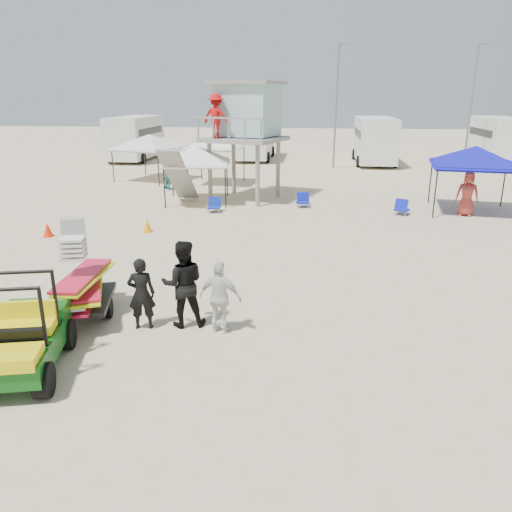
# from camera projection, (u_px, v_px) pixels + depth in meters

# --- Properties ---
(ground) EXTENTS (140.00, 140.00, 0.00)m
(ground) POSITION_uv_depth(u_px,v_px,m) (209.00, 374.00, 9.04)
(ground) COLOR beige
(ground) RESTS_ON ground
(utility_cart) EXTENTS (1.70, 2.55, 1.78)m
(utility_cart) POSITION_uv_depth(u_px,v_px,m) (20.00, 331.00, 8.83)
(utility_cart) COLOR #0C4D11
(utility_cart) RESTS_ON ground
(surf_trailer) EXTENTS (1.65, 2.43, 2.11)m
(surf_trailer) POSITION_uv_depth(u_px,v_px,m) (80.00, 283.00, 11.02)
(surf_trailer) COLOR black
(surf_trailer) RESTS_ON ground
(man_left) EXTENTS (0.64, 0.49, 1.59)m
(man_left) POSITION_uv_depth(u_px,v_px,m) (141.00, 294.00, 10.59)
(man_left) COLOR black
(man_left) RESTS_ON ground
(man_mid) EXTENTS (1.09, 0.94, 1.92)m
(man_mid) POSITION_uv_depth(u_px,v_px,m) (183.00, 284.00, 10.68)
(man_mid) COLOR black
(man_mid) RESTS_ON ground
(man_right) EXTENTS (0.98, 0.55, 1.58)m
(man_right) POSITION_uv_depth(u_px,v_px,m) (220.00, 297.00, 10.40)
(man_right) COLOR silver
(man_right) RESTS_ON ground
(lifeguard_tower) EXTENTS (4.16, 4.16, 5.29)m
(lifeguard_tower) POSITION_uv_depth(u_px,v_px,m) (243.00, 115.00, 23.05)
(lifeguard_tower) COLOR gray
(lifeguard_tower) RESTS_ON ground
(canopy_blue) EXTENTS (3.72, 3.72, 3.20)m
(canopy_blue) POSITION_uv_depth(u_px,v_px,m) (476.00, 149.00, 20.72)
(canopy_blue) COLOR black
(canopy_blue) RESTS_ON ground
(canopy_white_a) EXTENTS (3.23, 3.23, 3.02)m
(canopy_white_a) POSITION_uv_depth(u_px,v_px,m) (196.00, 149.00, 22.82)
(canopy_white_a) COLOR black
(canopy_white_a) RESTS_ON ground
(canopy_white_b) EXTENTS (4.04, 4.04, 3.05)m
(canopy_white_b) POSITION_uv_depth(u_px,v_px,m) (149.00, 137.00, 28.76)
(canopy_white_b) COLOR black
(canopy_white_b) RESTS_ON ground
(canopy_white_c) EXTENTS (2.98, 2.98, 3.24)m
(canopy_white_c) POSITION_uv_depth(u_px,v_px,m) (216.00, 135.00, 27.43)
(canopy_white_c) COLOR black
(canopy_white_c) RESTS_ON ground
(umbrella_a) EXTENTS (1.87, 1.90, 1.59)m
(umbrella_a) POSITION_uv_depth(u_px,v_px,m) (175.00, 172.00, 27.29)
(umbrella_a) COLOR red
(umbrella_a) RESTS_ON ground
(umbrella_b) EXTENTS (2.42, 2.43, 1.65)m
(umbrella_b) POSITION_uv_depth(u_px,v_px,m) (211.00, 176.00, 25.79)
(umbrella_b) COLOR #CB9312
(umbrella_b) RESTS_ON ground
(cone_near) EXTENTS (0.34, 0.34, 0.50)m
(cone_near) POSITION_uv_depth(u_px,v_px,m) (147.00, 225.00, 18.28)
(cone_near) COLOR #FF9408
(cone_near) RESTS_ON ground
(cone_far) EXTENTS (0.34, 0.34, 0.50)m
(cone_far) POSITION_uv_depth(u_px,v_px,m) (48.00, 230.00, 17.71)
(cone_far) COLOR #F62907
(cone_far) RESTS_ON ground
(beach_chair_a) EXTENTS (0.58, 0.63, 0.64)m
(beach_chair_a) POSITION_uv_depth(u_px,v_px,m) (214.00, 205.00, 21.43)
(beach_chair_a) COLOR #0E279D
(beach_chair_a) RESTS_ON ground
(beach_chair_b) EXTENTS (0.66, 0.71, 0.64)m
(beach_chair_b) POSITION_uv_depth(u_px,v_px,m) (303.00, 200.00, 22.40)
(beach_chair_b) COLOR #0F1BAB
(beach_chair_b) RESTS_ON ground
(beach_chair_c) EXTENTS (0.71, 0.79, 0.64)m
(beach_chair_c) POSITION_uv_depth(u_px,v_px,m) (402.00, 207.00, 20.99)
(beach_chair_c) COLOR #0F1BA7
(beach_chair_c) RESTS_ON ground
(rv_far_left) EXTENTS (2.64, 6.80, 3.25)m
(rv_far_left) POSITION_uv_depth(u_px,v_px,m) (135.00, 136.00, 38.16)
(rv_far_left) COLOR silver
(rv_far_left) RESTS_ON ground
(rv_mid_left) EXTENTS (2.65, 6.50, 3.25)m
(rv_mid_left) POSITION_uv_depth(u_px,v_px,m) (254.00, 136.00, 38.57)
(rv_mid_left) COLOR silver
(rv_mid_left) RESTS_ON ground
(rv_mid_right) EXTENTS (2.64, 7.00, 3.25)m
(rv_mid_right) POSITION_uv_depth(u_px,v_px,m) (375.00, 138.00, 36.15)
(rv_mid_right) COLOR silver
(rv_mid_right) RESTS_ON ground
(rv_far_right) EXTENTS (2.64, 6.60, 3.25)m
(rv_far_right) POSITION_uv_depth(u_px,v_px,m) (497.00, 138.00, 36.57)
(rv_far_right) COLOR silver
(rv_far_right) RESTS_ON ground
(light_pole_left) EXTENTS (0.14, 0.14, 8.00)m
(light_pole_left) POSITION_uv_depth(u_px,v_px,m) (336.00, 108.00, 32.98)
(light_pole_left) COLOR slate
(light_pole_left) RESTS_ON ground
(light_pole_right) EXTENTS (0.14, 0.14, 8.00)m
(light_pole_right) POSITION_uv_depth(u_px,v_px,m) (471.00, 108.00, 33.39)
(light_pole_right) COLOR slate
(light_pole_right) RESTS_ON ground
(distant_beachgoers) EXTENTS (15.26, 5.73, 1.83)m
(distant_beachgoers) POSITION_uv_depth(u_px,v_px,m) (261.00, 179.00, 24.30)
(distant_beachgoers) COLOR teal
(distant_beachgoers) RESTS_ON ground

